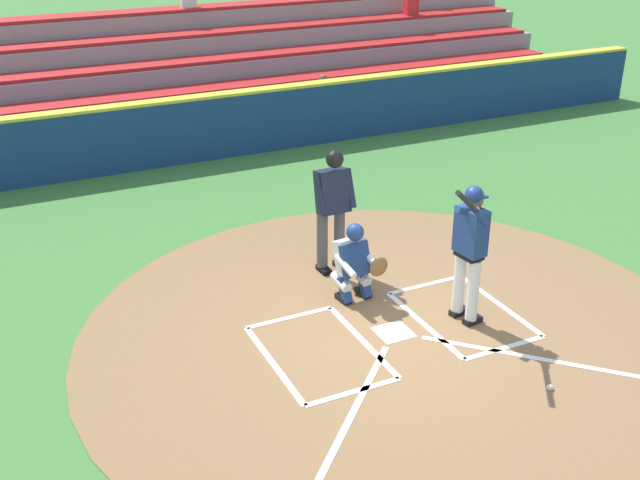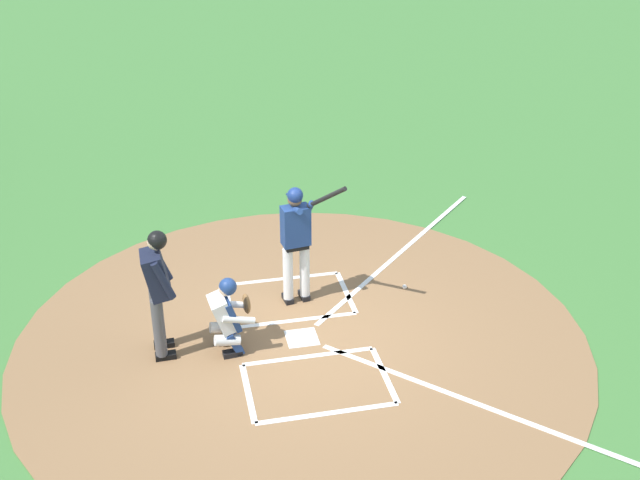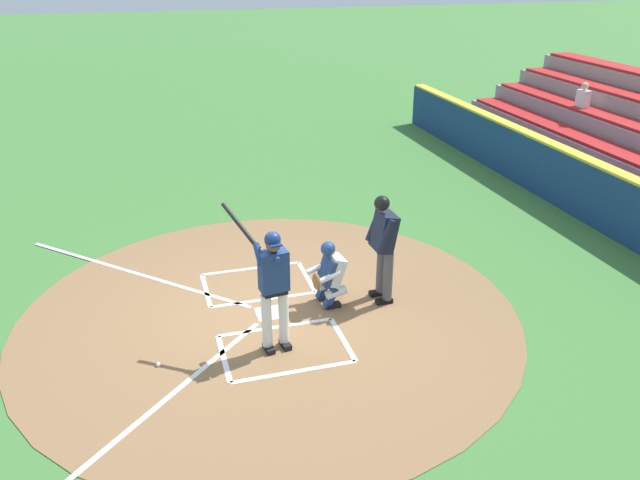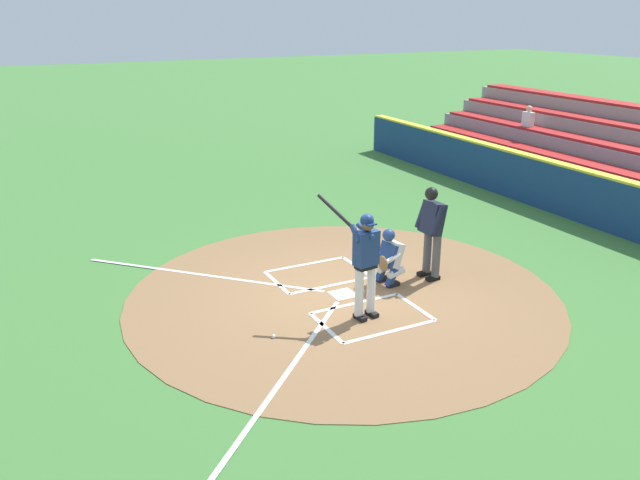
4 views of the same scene
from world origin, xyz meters
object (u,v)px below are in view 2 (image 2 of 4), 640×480
baseball (405,287)px  batter (297,237)px  plate_umpire (157,285)px  catcher (228,313)px

baseball → batter: bearing=-90.0°
plate_umpire → catcher: bearing=83.4°
batter → baseball: batter is taller
plate_umpire → batter: bearing=114.2°
baseball → plate_umpire: bearing=-76.2°
plate_umpire → baseball: (-0.91, 3.71, -1.04)m
catcher → baseball: (-1.01, 2.82, -0.55)m
catcher → plate_umpire: (-0.10, -0.89, 0.49)m
catcher → plate_umpire: size_ratio=0.61×
batter → catcher: bearing=-48.3°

